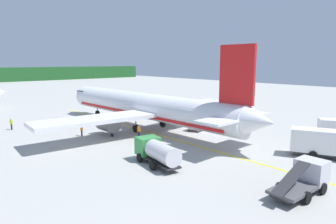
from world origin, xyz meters
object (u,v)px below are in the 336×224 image
(airliner_foreground, at_px, (146,107))
(service_truck_baggage, at_px, (322,142))
(crew_loader_left, at_px, (112,129))
(crew_loader_right, at_px, (11,123))
(cargo_container_near, at_px, (196,125))
(crew_supervisor, at_px, (82,129))
(service_truck_pushback, at_px, (306,177))
(service_truck_catering, at_px, (157,151))
(crew_marshaller, at_px, (139,131))

(airliner_foreground, height_order, service_truck_baggage, airliner_foreground)
(crew_loader_left, xyz_separation_m, crew_loader_right, (-9.16, 13.52, -0.03))
(cargo_container_near, height_order, crew_supervisor, cargo_container_near)
(service_truck_baggage, bearing_deg, crew_loader_left, 118.16)
(service_truck_pushback, xyz_separation_m, crew_loader_right, (-11.34, 38.76, -0.16))
(cargo_container_near, bearing_deg, service_truck_pushback, -113.50)
(service_truck_catering, bearing_deg, crew_loader_left, 78.65)
(service_truck_catering, distance_m, crew_loader_left, 13.03)
(airliner_foreground, xyz_separation_m, cargo_container_near, (4.49, -6.14, -2.47))
(airliner_foreground, bearing_deg, service_truck_baggage, -76.58)
(service_truck_pushback, relative_size, crew_marshaller, 3.50)
(service_truck_baggage, distance_m, crew_supervisor, 29.53)
(service_truck_baggage, height_order, crew_supervisor, service_truck_baggage)
(crew_loader_left, height_order, crew_supervisor, crew_loader_left)
(cargo_container_near, distance_m, crew_supervisor, 16.12)
(service_truck_baggage, height_order, cargo_container_near, service_truck_baggage)
(service_truck_catering, distance_m, crew_marshaller, 10.84)
(cargo_container_near, bearing_deg, crew_loader_right, 137.04)
(crew_marshaller, height_order, crew_supervisor, crew_marshaller)
(service_truck_pushback, distance_m, cargo_container_near, 21.90)
(service_truck_catering, xyz_separation_m, crew_loader_right, (-6.59, 26.29, -0.37))
(cargo_container_near, height_order, crew_loader_right, cargo_container_near)
(airliner_foreground, relative_size, crew_loader_right, 24.01)
(crew_marshaller, bearing_deg, crew_loader_left, 126.05)
(crew_marshaller, bearing_deg, service_truck_catering, -116.18)
(airliner_foreground, bearing_deg, crew_supervisor, 167.56)
(service_truck_pushback, xyz_separation_m, crew_marshaller, (0.04, 22.20, -0.16))
(service_truck_baggage, relative_size, crew_marshaller, 3.82)
(service_truck_catering, bearing_deg, service_truck_pushback, -69.19)
(cargo_container_near, bearing_deg, service_truck_baggage, -86.40)
(cargo_container_near, distance_m, crew_loader_left, 12.07)
(crew_supervisor, bearing_deg, crew_marshaller, -49.57)
(crew_loader_left, bearing_deg, crew_marshaller, -53.95)
(service_truck_catering, distance_m, crew_loader_right, 27.10)
(service_truck_baggage, distance_m, cargo_container_near, 17.29)
(airliner_foreground, xyz_separation_m, service_truck_baggage, (5.58, -23.38, -1.75))
(service_truck_baggage, xyz_separation_m, crew_loader_right, (-21.15, 35.92, -0.61))
(crew_supervisor, bearing_deg, service_truck_pushback, -79.68)
(crew_loader_left, relative_size, crew_loader_right, 1.02)
(cargo_container_near, relative_size, crew_marshaller, 1.23)
(service_truck_catering, height_order, crew_marshaller, service_truck_catering)
(crew_loader_right, xyz_separation_m, crew_supervisor, (6.19, -10.47, -0.07))
(crew_loader_left, xyz_separation_m, crew_supervisor, (-2.97, 3.04, -0.10))
(service_truck_catering, xyz_separation_m, crew_supervisor, (-0.41, 15.81, -0.44))
(service_truck_catering, relative_size, cargo_container_near, 2.89)
(service_truck_catering, distance_m, cargo_container_near, 15.47)
(airliner_foreground, relative_size, cargo_container_near, 19.49)
(cargo_container_near, xyz_separation_m, crew_supervisor, (-13.88, 8.21, 0.04))
(crew_supervisor, bearing_deg, service_truck_catering, -88.52)
(airliner_foreground, xyz_separation_m, crew_marshaller, (-4.20, -4.02, -2.36))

